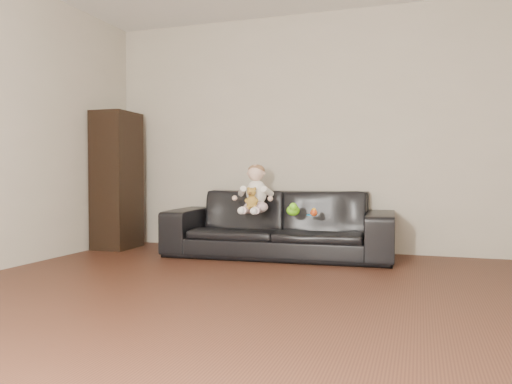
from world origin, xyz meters
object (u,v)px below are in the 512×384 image
(cabinet, at_px, (117,180))
(baby, at_px, (256,192))
(sofa, at_px, (279,224))
(toy_blue_disc, at_px, (312,215))
(toy_rattle, at_px, (314,213))
(toy_green, at_px, (293,210))
(teddy_bear, at_px, (252,198))

(cabinet, bearing_deg, baby, -4.57)
(sofa, bearing_deg, cabinet, 178.25)
(baby, bearing_deg, cabinet, 168.41)
(baby, height_order, toy_blue_disc, baby)
(cabinet, xyz_separation_m, toy_rattle, (2.31, -0.22, -0.30))
(toy_green, xyz_separation_m, toy_rattle, (0.20, 0.01, -0.02))
(baby, bearing_deg, toy_blue_disc, -13.18)
(sofa, height_order, teddy_bear, teddy_bear)
(toy_green, height_order, toy_rattle, toy_green)
(cabinet, height_order, baby, cabinet)
(sofa, distance_m, cabinet, 1.95)
(cabinet, distance_m, teddy_bear, 1.72)
(baby, distance_m, teddy_bear, 0.16)
(toy_rattle, height_order, toy_blue_disc, toy_rattle)
(cabinet, relative_size, teddy_bear, 7.38)
(sofa, relative_size, toy_rattle, 33.53)
(baby, bearing_deg, teddy_bear, -94.73)
(baby, distance_m, toy_green, 0.48)
(teddy_bear, relative_size, toy_rattle, 3.06)
(teddy_bear, xyz_separation_m, toy_rattle, (0.62, 0.02, -0.13))
(sofa, xyz_separation_m, toy_blue_disc, (0.37, -0.17, 0.11))
(toy_blue_disc, bearing_deg, cabinet, 176.49)
(toy_rattle, bearing_deg, sofa, 148.33)
(teddy_bear, distance_m, toy_rattle, 0.63)
(cabinet, relative_size, toy_blue_disc, 15.62)
(baby, relative_size, toy_green, 3.29)
(teddy_bear, xyz_separation_m, toy_blue_disc, (0.58, 0.10, -0.16))
(sofa, distance_m, toy_blue_disc, 0.43)
(teddy_bear, bearing_deg, sofa, 44.17)
(toy_green, bearing_deg, teddy_bear, -177.97)
(sofa, bearing_deg, toy_rattle, -34.41)
(cabinet, bearing_deg, toy_rattle, -6.94)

